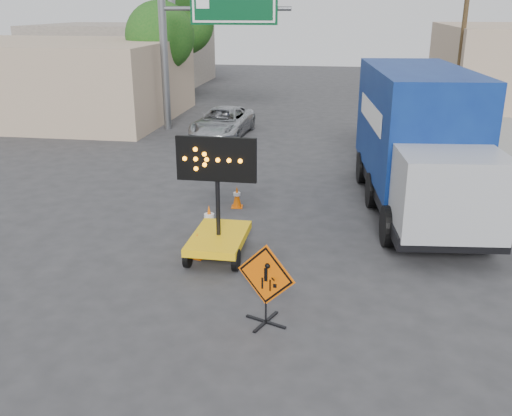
% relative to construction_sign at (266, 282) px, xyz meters
% --- Properties ---
extents(ground, '(100.00, 100.00, 0.00)m').
position_rel_construction_sign_xyz_m(ground, '(-0.92, -0.73, -0.86)').
color(ground, '#2D2D30').
rests_on(ground, ground).
extents(curb_right, '(0.40, 60.00, 0.12)m').
position_rel_construction_sign_xyz_m(curb_right, '(6.28, 14.27, -0.80)').
color(curb_right, gray).
rests_on(curb_right, ground).
extents(storefront_left_near, '(14.00, 10.00, 4.00)m').
position_rel_construction_sign_xyz_m(storefront_left_near, '(-14.92, 19.27, 1.14)').
color(storefront_left_near, tan).
rests_on(storefront_left_near, ground).
extents(storefront_left_far, '(12.00, 10.00, 4.40)m').
position_rel_construction_sign_xyz_m(storefront_left_far, '(-15.92, 33.27, 1.34)').
color(storefront_left_far, '#A49589').
rests_on(storefront_left_far, ground).
extents(highway_gantry, '(6.18, 0.38, 6.90)m').
position_rel_construction_sign_xyz_m(highway_gantry, '(-5.35, 17.23, 4.21)').
color(highway_gantry, slate).
rests_on(highway_gantry, ground).
extents(utility_pole_far, '(1.80, 0.26, 9.00)m').
position_rel_construction_sign_xyz_m(utility_pole_far, '(7.08, 23.27, 3.82)').
color(utility_pole_far, '#4D3921').
rests_on(utility_pole_far, ground).
extents(tree_left_near, '(3.71, 3.71, 6.03)m').
position_rel_construction_sign_xyz_m(tree_left_near, '(-8.92, 21.27, 3.30)').
color(tree_left_near, '#4D3921').
rests_on(tree_left_near, ground).
extents(tree_left_far, '(4.10, 4.10, 6.66)m').
position_rel_construction_sign_xyz_m(tree_left_far, '(-9.92, 29.27, 3.74)').
color(tree_left_far, '#4D3921').
rests_on(tree_left_far, ground).
extents(construction_sign, '(1.15, 0.83, 1.63)m').
position_rel_construction_sign_xyz_m(construction_sign, '(0.00, 0.00, 0.00)').
color(construction_sign, black).
rests_on(construction_sign, ground).
extents(arrow_board, '(1.87, 2.08, 2.95)m').
position_rel_construction_sign_xyz_m(arrow_board, '(-1.57, 2.88, -0.20)').
color(arrow_board, yellow).
rests_on(arrow_board, ground).
extents(pickup_truck, '(2.46, 4.85, 1.31)m').
position_rel_construction_sign_xyz_m(pickup_truck, '(-4.36, 16.01, -0.20)').
color(pickup_truck, '#AFB1B6').
rests_on(pickup_truck, ground).
extents(box_truck, '(3.41, 8.73, 4.04)m').
position_rel_construction_sign_xyz_m(box_truck, '(3.41, 7.21, 0.97)').
color(box_truck, black).
rests_on(box_truck, ground).
extents(cone_a, '(0.38, 0.38, 0.63)m').
position_rel_construction_sign_xyz_m(cone_a, '(-2.06, 2.71, -0.54)').
color(cone_a, '#EB5B04').
rests_on(cone_a, ground).
extents(cone_b, '(0.49, 0.49, 0.81)m').
position_rel_construction_sign_xyz_m(cone_b, '(-2.13, 4.21, -0.45)').
color(cone_b, '#EB5B04').
rests_on(cone_b, ground).
extents(cone_c, '(0.37, 0.37, 0.65)m').
position_rel_construction_sign_xyz_m(cone_c, '(-1.82, 6.44, -0.53)').
color(cone_c, '#EB5B04').
rests_on(cone_c, ground).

